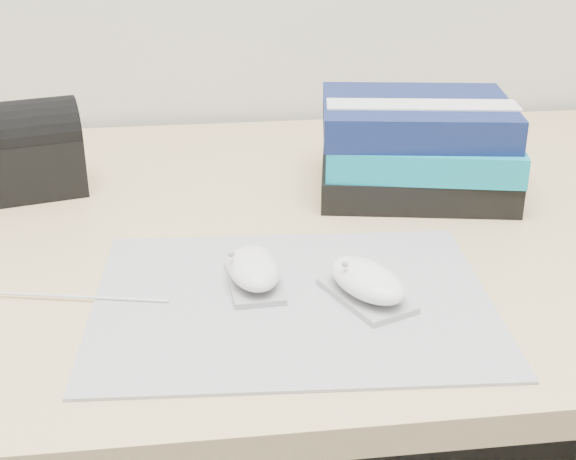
{
  "coord_description": "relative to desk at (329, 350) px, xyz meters",
  "views": [
    {
      "loc": [
        -0.18,
        0.7,
        1.11
      ],
      "look_at": [
        -0.08,
        1.46,
        0.77
      ],
      "focal_mm": 50.0,
      "sensor_mm": 36.0,
      "label": 1
    }
  ],
  "objects": [
    {
      "name": "pouch",
      "position": [
        -0.38,
        0.06,
        0.29
      ],
      "size": [
        0.15,
        0.12,
        0.12
      ],
      "color": "black",
      "rests_on": "desk"
    },
    {
      "name": "mouse_rear",
      "position": [
        -0.12,
        -0.23,
        0.25
      ],
      "size": [
        0.06,
        0.09,
        0.04
      ],
      "color": "#979799",
      "rests_on": "mousepad"
    },
    {
      "name": "desk",
      "position": [
        0.0,
        0.0,
        0.0
      ],
      "size": [
        1.6,
        0.8,
        0.73
      ],
      "color": "tan",
      "rests_on": "ground"
    },
    {
      "name": "mousepad",
      "position": [
        -0.09,
        -0.27,
        0.24
      ],
      "size": [
        0.4,
        0.32,
        0.0
      ],
      "primitive_type": "cube",
      "rotation": [
        0.0,
        0.0,
        -0.07
      ],
      "color": "gray",
      "rests_on": "desk"
    },
    {
      "name": "mouse_front",
      "position": [
        -0.02,
        -0.28,
        0.26
      ],
      "size": [
        0.09,
        0.11,
        0.04
      ],
      "color": "#A0A0A2",
      "rests_on": "mousepad"
    },
    {
      "name": "usb_cable",
      "position": [
        -0.32,
        -0.23,
        0.24
      ],
      "size": [
        0.23,
        0.05,
        0.0
      ],
      "primitive_type": "cylinder",
      "rotation": [
        0.0,
        1.57,
        -0.22
      ],
      "color": "silver",
      "rests_on": "mousepad"
    },
    {
      "name": "book_stack",
      "position": [
        0.11,
        0.01,
        0.29
      ],
      "size": [
        0.28,
        0.24,
        0.12
      ],
      "color": "black",
      "rests_on": "desk"
    }
  ]
}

